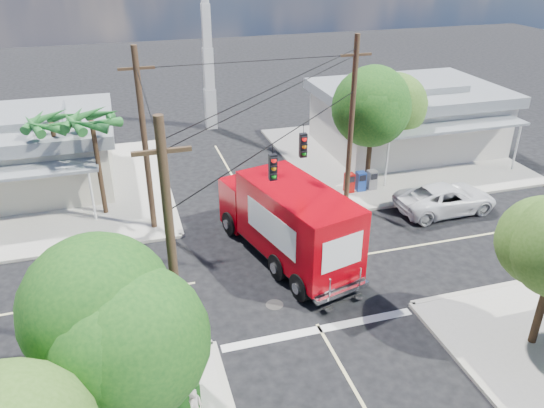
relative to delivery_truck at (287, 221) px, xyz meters
name	(u,v)px	position (x,y,z in m)	size (l,w,h in m)	color
ground	(285,268)	(-0.36, -0.80, -1.89)	(120.00, 120.00, 0.00)	black
sidewalk_ne	(390,154)	(10.52, 10.08, -1.82)	(14.12, 14.12, 0.14)	#A49E94
sidewalk_nw	(43,194)	(-11.24, 10.08, -1.82)	(14.12, 14.12, 0.14)	#A49E94
road_markings	(296,286)	(-0.36, -2.27, -1.88)	(32.00, 32.00, 0.01)	beige
building_ne	(407,115)	(12.14, 11.16, 0.43)	(11.80, 10.20, 4.50)	beige
building_nw	(17,151)	(-12.36, 11.66, 0.33)	(10.80, 10.20, 4.30)	beige
radio_tower	(208,53)	(0.14, 19.20, 3.75)	(0.80, 0.80, 17.00)	silver
tree_sw_front	(113,328)	(-7.35, -8.34, 2.44)	(3.88, 3.78, 6.03)	#422D1C
tree_ne_front	(374,108)	(6.85, 5.96, 2.88)	(4.21, 4.14, 6.66)	#422D1C
tree_ne_back	(396,103)	(9.45, 8.16, 2.30)	(3.77, 3.66, 5.82)	#422D1C
palm_nw_front	(92,123)	(-7.86, 6.70, 3.15)	(3.01, 3.08, 5.59)	#422D1C
palm_nw_back	(52,124)	(-9.86, 8.20, 2.78)	(3.01, 3.08, 5.19)	#422D1C
utility_poles	(239,161)	(-1.94, 0.80, 2.78)	(12.00, 10.68, 9.00)	#473321
picket_fence	(100,386)	(-8.16, -6.40, -1.21)	(5.94, 0.06, 1.00)	silver
hedge_sw	(93,407)	(-8.36, -7.20, -1.20)	(6.20, 1.20, 1.10)	#154413
vending_boxes	(361,181)	(6.14, 5.40, -1.20)	(1.90, 0.50, 1.10)	#9D0D0A
delivery_truck	(287,221)	(0.00, 0.00, 0.00)	(4.60, 8.94, 3.72)	black
parked_car	(446,198)	(9.46, 1.97, -1.14)	(2.50, 5.42, 1.51)	silver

